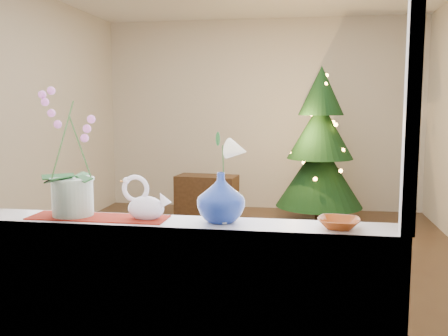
{
  "coord_description": "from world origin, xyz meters",
  "views": [
    {
      "loc": [
        0.65,
        -4.68,
        1.48
      ],
      "look_at": [
        0.1,
        -1.4,
        1.06
      ],
      "focal_mm": 40.0,
      "sensor_mm": 36.0,
      "label": 1
    }
  ],
  "objects_px": {
    "swan": "(146,199)",
    "paperweight": "(224,218)",
    "xmas_tree": "(320,146)",
    "orchid_pot": "(71,153)",
    "blue_vase": "(221,194)",
    "amber_dish": "(339,224)",
    "side_table": "(207,198)"
  },
  "relations": [
    {
      "from": "orchid_pot",
      "to": "swan",
      "type": "distance_m",
      "value": 0.45
    },
    {
      "from": "swan",
      "to": "xmas_tree",
      "type": "relative_size",
      "value": 0.13
    },
    {
      "from": "swan",
      "to": "xmas_tree",
      "type": "xyz_separation_m",
      "value": [
        0.94,
        3.98,
        -0.04
      ]
    },
    {
      "from": "paperweight",
      "to": "orchid_pot",
      "type": "bearing_deg",
      "value": 176.68
    },
    {
      "from": "blue_vase",
      "to": "orchid_pot",
      "type": "bearing_deg",
      "value": -179.8
    },
    {
      "from": "orchid_pot",
      "to": "swan",
      "type": "bearing_deg",
      "value": -2.31
    },
    {
      "from": "orchid_pot",
      "to": "blue_vase",
      "type": "relative_size",
      "value": 2.34
    },
    {
      "from": "orchid_pot",
      "to": "paperweight",
      "type": "relative_size",
      "value": 10.1
    },
    {
      "from": "swan",
      "to": "amber_dish",
      "type": "bearing_deg",
      "value": 9.62
    },
    {
      "from": "swan",
      "to": "orchid_pot",
      "type": "bearing_deg",
      "value": -171.58
    },
    {
      "from": "swan",
      "to": "paperweight",
      "type": "relative_size",
      "value": 3.83
    },
    {
      "from": "blue_vase",
      "to": "side_table",
      "type": "relative_size",
      "value": 0.36
    },
    {
      "from": "xmas_tree",
      "to": "blue_vase",
      "type": "bearing_deg",
      "value": -98.12
    },
    {
      "from": "orchid_pot",
      "to": "side_table",
      "type": "height_order",
      "value": "orchid_pot"
    },
    {
      "from": "swan",
      "to": "blue_vase",
      "type": "relative_size",
      "value": 0.89
    },
    {
      "from": "xmas_tree",
      "to": "orchid_pot",
      "type": "bearing_deg",
      "value": -108.54
    },
    {
      "from": "orchid_pot",
      "to": "swan",
      "type": "relative_size",
      "value": 2.64
    },
    {
      "from": "blue_vase",
      "to": "side_table",
      "type": "height_order",
      "value": "blue_vase"
    },
    {
      "from": "swan",
      "to": "xmas_tree",
      "type": "bearing_deg",
      "value": 87.48
    },
    {
      "from": "amber_dish",
      "to": "xmas_tree",
      "type": "xyz_separation_m",
      "value": [
        0.01,
        3.99,
        0.04
      ]
    },
    {
      "from": "swan",
      "to": "paperweight",
      "type": "bearing_deg",
      "value": 6.39
    },
    {
      "from": "amber_dish",
      "to": "side_table",
      "type": "relative_size",
      "value": 0.21
    },
    {
      "from": "orchid_pot",
      "to": "amber_dish",
      "type": "distance_m",
      "value": 1.36
    },
    {
      "from": "swan",
      "to": "side_table",
      "type": "relative_size",
      "value": 0.32
    },
    {
      "from": "blue_vase",
      "to": "paperweight",
      "type": "distance_m",
      "value": 0.12
    },
    {
      "from": "xmas_tree",
      "to": "side_table",
      "type": "xyz_separation_m",
      "value": [
        -1.43,
        -0.01,
        -0.69
      ]
    },
    {
      "from": "orchid_pot",
      "to": "blue_vase",
      "type": "xyz_separation_m",
      "value": [
        0.76,
        0.0,
        -0.19
      ]
    },
    {
      "from": "orchid_pot",
      "to": "swan",
      "type": "xyz_separation_m",
      "value": [
        0.39,
        -0.02,
        -0.22
      ]
    },
    {
      "from": "xmas_tree",
      "to": "swan",
      "type": "bearing_deg",
      "value": -103.25
    },
    {
      "from": "paperweight",
      "to": "amber_dish",
      "type": "bearing_deg",
      "value": 1.27
    },
    {
      "from": "blue_vase",
      "to": "amber_dish",
      "type": "bearing_deg",
      "value": -3.73
    },
    {
      "from": "paperweight",
      "to": "amber_dish",
      "type": "distance_m",
      "value": 0.54
    }
  ]
}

